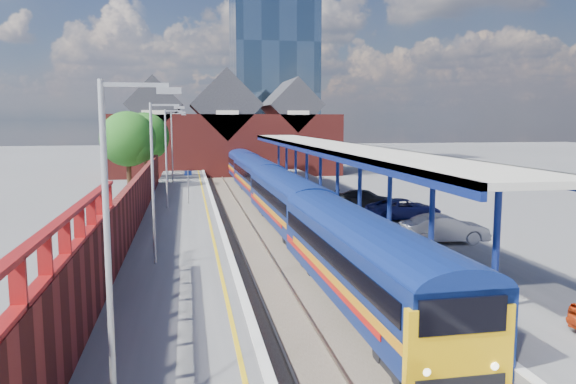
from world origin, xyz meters
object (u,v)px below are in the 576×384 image
lamp_post_a (115,243)px  lamp_post_d (173,143)px  train (269,184)px  parked_car_silver (445,229)px  platform_sign (188,181)px  lamp_post_c (168,152)px  parked_car_dark (365,199)px  lamp_post_b (156,173)px  parked_car_blue (404,209)px

lamp_post_a → lamp_post_d: same height
train → parked_car_silver: size_ratio=15.08×
lamp_post_a → platform_sign: (1.36, 32.00, -2.30)m
parked_car_silver → lamp_post_c: bearing=49.8°
lamp_post_a → parked_car_silver: lamp_post_a is taller
platform_sign → parked_car_silver: size_ratio=0.57×
train → parked_car_dark: bearing=-48.1°
lamp_post_c → parked_car_dark: bearing=-9.8°
lamp_post_b → parked_car_blue: size_ratio=1.48×
lamp_post_a → lamp_post_d: 46.00m
parked_car_dark → platform_sign: bearing=90.2°
lamp_post_c → parked_car_silver: size_ratio=1.60×
lamp_post_b → parked_car_dark: size_ratio=1.59×
lamp_post_c → parked_car_silver: lamp_post_c is taller
lamp_post_a → train: bearing=77.1°
lamp_post_d → parked_car_dark: lamp_post_d is taller
train → lamp_post_b: 21.97m
lamp_post_c → train: bearing=28.8°
lamp_post_a → lamp_post_d: bearing=90.0°
platform_sign → parked_car_blue: bearing=-34.5°
lamp_post_a → parked_car_silver: (14.28, 15.77, -3.27)m
train → platform_sign: size_ratio=26.38×
parked_car_dark → lamp_post_d: bearing=56.6°
lamp_post_c → lamp_post_b: bearing=-90.0°
parked_car_silver → platform_sign: bearing=43.3°
lamp_post_b → lamp_post_d: bearing=90.0°
parked_car_dark → parked_car_silver: bearing=-158.5°
lamp_post_d → parked_car_dark: 23.30m
lamp_post_b → lamp_post_c: (0.00, 16.00, 0.00)m
lamp_post_c → parked_car_blue: lamp_post_c is taller
lamp_post_d → platform_sign: bearing=-84.4°
parked_car_silver → parked_car_dark: (-0.40, 11.83, -0.08)m
lamp_post_c → platform_sign: size_ratio=2.80×
lamp_post_c → lamp_post_d: bearing=90.0°
lamp_post_c → parked_car_silver: 20.42m
parked_car_dark → parked_car_blue: 4.96m
train → lamp_post_b: bearing=-111.1°
lamp_post_c → parked_car_dark: (13.88, -2.40, -3.35)m
train → lamp_post_a: bearing=-102.9°
platform_sign → parked_car_dark: size_ratio=0.57×
train → lamp_post_c: bearing=-151.2°
lamp_post_a → lamp_post_b: 14.00m
lamp_post_a → lamp_post_d: (0.00, 46.00, 0.00)m
train → lamp_post_b: (-7.86, -20.31, 2.87)m
parked_car_dark → lamp_post_a: bearing=172.9°
train → parked_car_dark: size_ratio=15.00×
train → lamp_post_a: lamp_post_a is taller
lamp_post_d → platform_sign: (1.36, -14.00, -2.30)m
parked_car_silver → lamp_post_d: bearing=30.0°
parked_car_silver → parked_car_blue: size_ratio=0.92×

